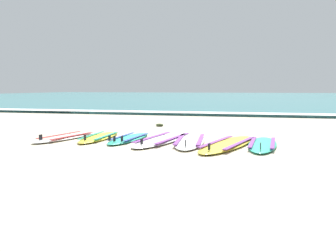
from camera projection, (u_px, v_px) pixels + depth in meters
The scene contains 11 objects.
ground_plane at pixel (151, 138), 8.22m from camera, with size 80.00×80.00×0.00m, color #C1B599.
sea at pixel (242, 97), 43.54m from camera, with size 80.00×60.00×0.10m, color teal.
wave_foam_strip at pixel (202, 114), 15.14m from camera, with size 80.00×1.11×0.11m, color white.
surfboard_0 at pixel (66, 137), 8.19m from camera, with size 0.83×2.06×0.18m.
surfboard_1 at pixel (99, 137), 8.17m from camera, with size 0.58×1.96×0.18m.
surfboard_2 at pixel (129, 138), 7.98m from camera, with size 0.56×1.94×0.18m.
surfboard_3 at pixel (163, 139), 7.83m from camera, with size 0.99×2.64×0.18m.
surfboard_4 at pixel (190, 141), 7.59m from camera, with size 0.82×2.39×0.18m.
surfboard_5 at pixel (228, 144), 7.18m from camera, with size 1.20×2.63×0.18m.
surfboard_6 at pixel (262, 144), 7.14m from camera, with size 0.61×2.11×0.18m.
seaweed_clump_near_shoreline at pixel (160, 125), 10.76m from camera, with size 0.23×0.18×0.08m, color #2D381E.
Camera 1 is at (2.37, -7.81, 1.11)m, focal length 40.16 mm.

